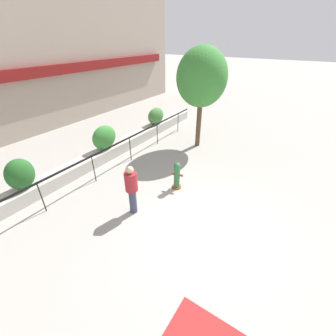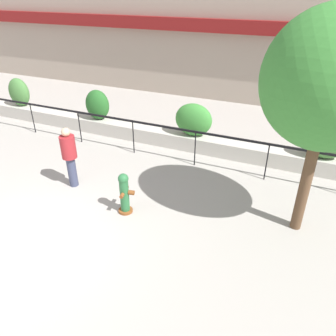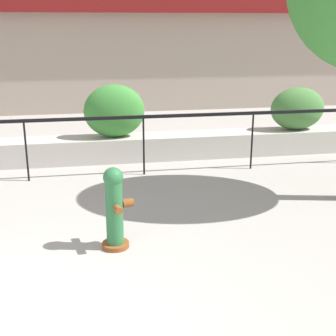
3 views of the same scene
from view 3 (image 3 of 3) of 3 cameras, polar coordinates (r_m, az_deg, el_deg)
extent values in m
cube|color=maroon|center=(14.96, -15.15, 18.94)|extent=(27.00, 0.36, 0.56)
cube|color=#B7B2A8|center=(9.98, -16.07, 1.88)|extent=(18.00, 0.70, 0.50)
cube|color=black|center=(8.72, -17.21, 5.50)|extent=(15.00, 0.05, 0.06)
cylinder|color=black|center=(8.84, -16.89, 2.05)|extent=(0.04, 0.04, 1.15)
cylinder|color=black|center=(8.84, -2.98, 2.78)|extent=(0.04, 0.04, 1.15)
cylinder|color=black|center=(9.34, 10.20, 3.32)|extent=(0.04, 0.04, 1.15)
ellipsoid|color=#387F33|center=(9.77, -6.57, 6.91)|extent=(1.25, 0.70, 1.09)
ellipsoid|color=#427538|center=(10.80, 15.50, 7.00)|extent=(1.22, 0.70, 0.94)
cylinder|color=brown|center=(6.19, -6.41, -9.27)|extent=(0.42, 0.42, 0.06)
cylinder|color=#286638|center=(6.00, -6.55, -5.38)|extent=(0.26, 0.26, 0.85)
sphere|color=#286638|center=(5.84, -6.71, -1.13)|extent=(0.25, 0.25, 0.25)
cylinder|color=brown|center=(6.01, -4.93, -4.25)|extent=(0.16, 0.14, 0.11)
cylinder|color=brown|center=(5.81, -6.12, -5.07)|extent=(0.11, 0.14, 0.09)
cylinder|color=brown|center=(6.12, -7.03, -3.92)|extent=(0.11, 0.14, 0.09)
camera|label=1|loc=(6.55, -88.27, 21.92)|focal=24.00mm
camera|label=2|loc=(4.46, 90.67, 30.25)|focal=35.00mm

